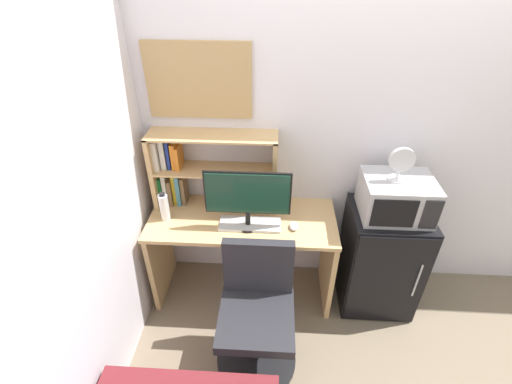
{
  "coord_description": "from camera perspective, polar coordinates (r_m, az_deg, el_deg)",
  "views": [
    {
      "loc": [
        -0.66,
        -2.3,
        2.34
      ],
      "look_at": [
        -0.78,
        -0.31,
        1.0
      ],
      "focal_mm": 25.23,
      "sensor_mm": 36.0,
      "label": 1
    }
  ],
  "objects": [
    {
      "name": "mini_fridge",
      "position": [
        2.89,
        19.09,
        -9.95
      ],
      "size": [
        0.53,
        0.49,
        0.85
      ],
      "color": "black",
      "rests_on": "ground_plane"
    },
    {
      "name": "hutch_bookshelf",
      "position": [
        2.6,
        -9.6,
        3.79
      ],
      "size": [
        0.89,
        0.23,
        0.57
      ],
      "color": "tan",
      "rests_on": "desk"
    },
    {
      "name": "desk_chair",
      "position": [
        2.44,
        0.14,
        -19.31
      ],
      "size": [
        0.53,
        0.53,
        0.9
      ],
      "color": "black",
      "rests_on": "ground_plane"
    },
    {
      "name": "keyboard",
      "position": [
        2.51,
        -0.96,
        -5.13
      ],
      "size": [
        0.42,
        0.16,
        0.02
      ],
      "primitive_type": "cube",
      "color": "silver",
      "rests_on": "desk"
    },
    {
      "name": "wall_back",
      "position": [
        2.75,
        26.09,
        8.23
      ],
      "size": [
        6.4,
        0.04,
        2.6
      ],
      "primitive_type": "cube",
      "color": "silver",
      "rests_on": "ground_plane"
    },
    {
      "name": "computer_mouse",
      "position": [
        2.5,
        6.01,
        -5.39
      ],
      "size": [
        0.06,
        0.1,
        0.03
      ],
      "primitive_type": "ellipsoid",
      "color": "silver",
      "rests_on": "desk"
    },
    {
      "name": "desk",
      "position": [
        2.72,
        -2.09,
        -7.85
      ],
      "size": [
        1.34,
        0.56,
        0.75
      ],
      "color": "tan",
      "rests_on": "ground_plane"
    },
    {
      "name": "wall_corkboard",
      "position": [
        2.44,
        -9.12,
        16.99
      ],
      "size": [
        0.69,
        0.02,
        0.49
      ],
      "primitive_type": "cube",
      "color": "tan"
    },
    {
      "name": "monitor",
      "position": [
        2.36,
        -1.35,
        -0.61
      ],
      "size": [
        0.57,
        0.16,
        0.43
      ],
      "color": "black",
      "rests_on": "desk"
    },
    {
      "name": "water_bottle",
      "position": [
        2.6,
        -14.34,
        -2.3
      ],
      "size": [
        0.07,
        0.07,
        0.22
      ],
      "color": "silver",
      "rests_on": "desk"
    },
    {
      "name": "microwave",
      "position": [
        2.55,
        21.37,
        -0.77
      ],
      "size": [
        0.45,
        0.37,
        0.27
      ],
      "color": "#ADADB2",
      "rests_on": "mini_fridge"
    },
    {
      "name": "desk_fan",
      "position": [
        2.41,
        21.99,
        4.28
      ],
      "size": [
        0.16,
        0.11,
        0.23
      ],
      "color": "silver",
      "rests_on": "microwave"
    }
  ]
}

